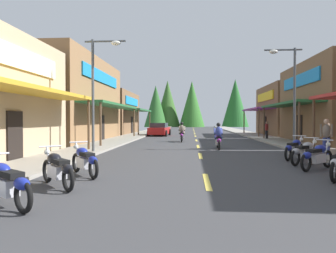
# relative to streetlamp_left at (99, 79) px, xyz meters

# --- Properties ---
(ground) EXTENTS (10.14, 92.44, 0.10)m
(ground) POSITION_rel_streetlamp_left_xyz_m (5.13, 15.35, -3.89)
(ground) COLOR #38383A
(sidewalk_left) EXTENTS (2.62, 92.44, 0.12)m
(sidewalk_left) POSITION_rel_streetlamp_left_xyz_m (-1.24, 15.35, -3.78)
(sidewalk_left) COLOR gray
(sidewalk_left) RESTS_ON ground
(sidewalk_right) EXTENTS (2.62, 92.44, 0.12)m
(sidewalk_right) POSITION_rel_streetlamp_left_xyz_m (11.51, 15.35, -3.78)
(sidewalk_right) COLOR gray
(sidewalk_right) RESTS_ON ground
(centerline_dashes) EXTENTS (0.16, 70.30, 0.01)m
(centerline_dashes) POSITION_rel_streetlamp_left_xyz_m (5.13, 19.85, -3.83)
(centerline_dashes) COLOR #E0C64C
(centerline_dashes) RESTS_ON ground
(storefront_left_middle) EXTENTS (9.94, 13.23, 6.64)m
(storefront_left_middle) POSITION_rel_streetlamp_left_xyz_m (-6.59, 9.18, -0.51)
(storefront_left_middle) COLOR olive
(storefront_left_middle) RESTS_ON ground
(storefront_left_far) EXTENTS (9.54, 10.69, 5.08)m
(storefront_left_far) POSITION_rel_streetlamp_left_xyz_m (-6.38, 22.06, -1.29)
(storefront_left_far) COLOR brown
(storefront_left_far) RESTS_ON ground
(storefront_right_far) EXTENTS (10.56, 9.80, 5.46)m
(storefront_right_far) POSITION_rel_streetlamp_left_xyz_m (17.16, 19.30, -1.10)
(storefront_right_far) COLOR brown
(storefront_right_far) RESTS_ON ground
(streetlamp_left) EXTENTS (2.11, 0.30, 5.84)m
(streetlamp_left) POSITION_rel_streetlamp_left_xyz_m (0.00, 0.00, 0.00)
(streetlamp_left) COLOR #474C51
(streetlamp_left) RESTS_ON ground
(streetlamp_right) EXTENTS (2.11, 0.30, 5.85)m
(streetlamp_right) POSITION_rel_streetlamp_left_xyz_m (10.27, 2.73, 0.01)
(streetlamp_right) COLOR #474C51
(streetlamp_right) RESTS_ON ground
(motorcycle_parked_right_4) EXTENTS (1.66, 1.50, 1.04)m
(motorcycle_parked_right_4) POSITION_rel_streetlamp_left_xyz_m (9.05, -4.53, -3.35)
(motorcycle_parked_right_4) COLOR black
(motorcycle_parked_right_4) RESTS_ON ground
(motorcycle_parked_right_5) EXTENTS (1.61, 1.56, 1.04)m
(motorcycle_parked_right_5) POSITION_rel_streetlamp_left_xyz_m (9.11, -3.20, -3.35)
(motorcycle_parked_right_5) COLOR black
(motorcycle_parked_right_5) RESTS_ON ground
(motorcycle_parked_right_6) EXTENTS (1.41, 1.74, 1.04)m
(motorcycle_parked_right_6) POSITION_rel_streetlamp_left_xyz_m (9.21, -1.70, -3.35)
(motorcycle_parked_right_6) COLOR black
(motorcycle_parked_right_6) RESTS_ON ground
(motorcycle_parked_left_0) EXTENTS (1.81, 1.31, 1.04)m
(motorcycle_parked_left_0) POSITION_rel_streetlamp_left_xyz_m (1.00, -9.76, -3.35)
(motorcycle_parked_left_0) COLOR black
(motorcycle_parked_left_0) RESTS_ON ground
(motorcycle_parked_left_1) EXTENTS (1.54, 1.63, 1.04)m
(motorcycle_parked_left_1) POSITION_rel_streetlamp_left_xyz_m (1.25, -7.91, -3.35)
(motorcycle_parked_left_1) COLOR black
(motorcycle_parked_left_1) RESTS_ON ground
(motorcycle_parked_left_2) EXTENTS (1.43, 1.72, 1.04)m
(motorcycle_parked_left_2) POSITION_rel_streetlamp_left_xyz_m (1.38, -6.24, -3.35)
(motorcycle_parked_left_2) COLOR black
(motorcycle_parked_left_2) RESTS_ON ground
(rider_cruising_lead) EXTENTS (0.60, 2.14, 1.57)m
(rider_cruising_lead) POSITION_rel_streetlamp_left_xyz_m (6.30, 2.95, -3.18)
(rider_cruising_lead) COLOR black
(rider_cruising_lead) RESTS_ON ground
(rider_cruising_trailing) EXTENTS (0.60, 2.14, 1.57)m
(rider_cruising_trailing) POSITION_rel_streetlamp_left_xyz_m (3.97, 8.85, -3.18)
(rider_cruising_trailing) COLOR black
(rider_cruising_trailing) RESTS_ON ground
(pedestrian_by_shop) EXTENTS (0.48, 0.42, 1.78)m
(pedestrian_by_shop) POSITION_rel_streetlamp_left_xyz_m (11.02, -0.56, -2.79)
(pedestrian_by_shop) COLOR #333F8C
(pedestrian_by_shop) RESTS_ON ground
(pedestrian_browsing) EXTENTS (0.42, 0.49, 1.59)m
(pedestrian_browsing) POSITION_rel_streetlamp_left_xyz_m (11.19, 11.73, -2.92)
(pedestrian_browsing) COLOR black
(pedestrian_browsing) RESTS_ON ground
(pedestrian_waiting) EXTENTS (0.56, 0.31, 1.56)m
(pedestrian_waiting) POSITION_rel_streetlamp_left_xyz_m (12.49, 2.78, -2.94)
(pedestrian_waiting) COLOR black
(pedestrian_waiting) RESTS_ON ground
(parked_car_curbside) EXTENTS (2.30, 4.41, 1.40)m
(parked_car_curbside) POSITION_rel_streetlamp_left_xyz_m (1.26, 17.96, -3.15)
(parked_car_curbside) COLOR #B21919
(parked_car_curbside) RESTS_ON ground
(treeline_backdrop) EXTENTS (25.27, 9.29, 11.67)m
(treeline_backdrop) POSITION_rel_streetlamp_left_xyz_m (4.73, 60.79, 1.73)
(treeline_backdrop) COLOR #315A23
(treeline_backdrop) RESTS_ON ground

